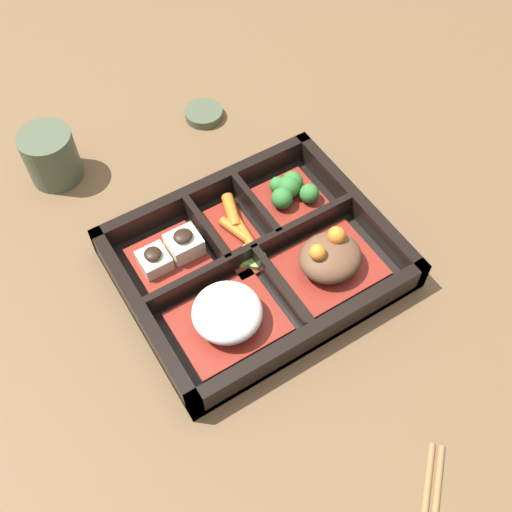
# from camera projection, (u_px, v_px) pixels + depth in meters

# --- Properties ---
(ground_plane) EXTENTS (3.00, 3.00, 0.00)m
(ground_plane) POSITION_uv_depth(u_px,v_px,m) (256.00, 268.00, 0.68)
(ground_plane) COLOR brown
(bento_base) EXTENTS (0.29, 0.24, 0.01)m
(bento_base) POSITION_uv_depth(u_px,v_px,m) (256.00, 266.00, 0.68)
(bento_base) COLOR black
(bento_base) RESTS_ON ground_plane
(bento_rim) EXTENTS (0.29, 0.24, 0.04)m
(bento_rim) POSITION_uv_depth(u_px,v_px,m) (255.00, 257.00, 0.67)
(bento_rim) COLOR black
(bento_rim) RESTS_ON ground_plane
(bowl_stew) EXTENTS (0.11, 0.09, 0.05)m
(bowl_stew) POSITION_uv_depth(u_px,v_px,m) (330.00, 259.00, 0.66)
(bowl_stew) COLOR maroon
(bowl_stew) RESTS_ON bento_base
(bowl_rice) EXTENTS (0.11, 0.09, 0.04)m
(bowl_rice) POSITION_uv_depth(u_px,v_px,m) (227.00, 314.00, 0.62)
(bowl_rice) COLOR maroon
(bowl_rice) RESTS_ON bento_base
(bowl_greens) EXTENTS (0.08, 0.08, 0.03)m
(bowl_greens) POSITION_uv_depth(u_px,v_px,m) (290.00, 192.00, 0.72)
(bowl_greens) COLOR maroon
(bowl_greens) RESTS_ON bento_base
(bowl_carrots) EXTENTS (0.05, 0.08, 0.02)m
(bowl_carrots) POSITION_uv_depth(u_px,v_px,m) (234.00, 225.00, 0.70)
(bowl_carrots) COLOR maroon
(bowl_carrots) RESTS_ON bento_base
(bowl_tofu) EXTENTS (0.08, 0.08, 0.04)m
(bowl_tofu) POSITION_uv_depth(u_px,v_px,m) (171.00, 253.00, 0.67)
(bowl_tofu) COLOR maroon
(bowl_tofu) RESTS_ON bento_base
(bowl_pickles) EXTENTS (0.04, 0.04, 0.01)m
(bowl_pickles) POSITION_uv_depth(u_px,v_px,m) (249.00, 259.00, 0.67)
(bowl_pickles) COLOR maroon
(bowl_pickles) RESTS_ON bento_base
(tea_cup) EXTENTS (0.07, 0.07, 0.07)m
(tea_cup) POSITION_uv_depth(u_px,v_px,m) (51.00, 155.00, 0.74)
(tea_cup) COLOR #424C38
(tea_cup) RESTS_ON ground_plane
(sauce_dish) EXTENTS (0.05, 0.05, 0.01)m
(sauce_dish) POSITION_uv_depth(u_px,v_px,m) (204.00, 114.00, 0.82)
(sauce_dish) COLOR #424C38
(sauce_dish) RESTS_ON ground_plane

